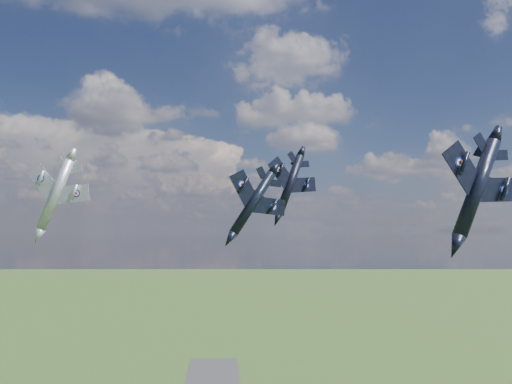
{
  "coord_description": "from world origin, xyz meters",
  "views": [
    {
      "loc": [
        3.79,
        -59.78,
        77.33
      ],
      "look_at": [
        8.87,
        11.84,
        82.9
      ],
      "focal_mm": 35.0,
      "sensor_mm": 36.0,
      "label": 1
    }
  ],
  "objects_px": {
    "jet_lead_navy": "(253,203)",
    "jet_right_navy": "(477,188)",
    "jet_left_silver": "(56,194)",
    "jet_high_navy": "(290,184)"
  },
  "relations": [
    {
      "from": "jet_lead_navy",
      "to": "jet_right_navy",
      "type": "relative_size",
      "value": 0.9
    },
    {
      "from": "jet_left_silver",
      "to": "jet_right_navy",
      "type": "bearing_deg",
      "value": -12.89
    },
    {
      "from": "jet_lead_navy",
      "to": "jet_right_navy",
      "type": "bearing_deg",
      "value": -55.34
    },
    {
      "from": "jet_high_navy",
      "to": "jet_left_silver",
      "type": "height_order",
      "value": "jet_high_navy"
    },
    {
      "from": "jet_lead_navy",
      "to": "jet_left_silver",
      "type": "bearing_deg",
      "value": 159.33
    },
    {
      "from": "jet_lead_navy",
      "to": "jet_left_silver",
      "type": "distance_m",
      "value": 29.1
    },
    {
      "from": "jet_high_navy",
      "to": "jet_left_silver",
      "type": "xyz_separation_m",
      "value": [
        -36.56,
        -13.04,
        -2.94
      ]
    },
    {
      "from": "jet_lead_navy",
      "to": "jet_high_navy",
      "type": "relative_size",
      "value": 0.92
    },
    {
      "from": "jet_right_navy",
      "to": "jet_left_silver",
      "type": "xyz_separation_m",
      "value": [
        -51.86,
        23.17,
        0.72
      ]
    },
    {
      "from": "jet_right_navy",
      "to": "jet_left_silver",
      "type": "height_order",
      "value": "jet_left_silver"
    }
  ]
}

